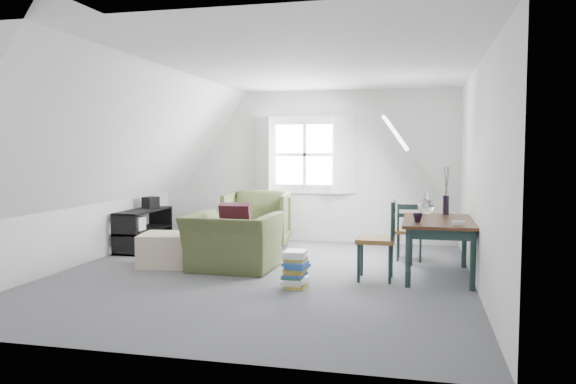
% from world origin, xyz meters
% --- Properties ---
extents(floor, '(5.50, 5.50, 0.00)m').
position_xyz_m(floor, '(0.00, 0.00, 0.00)').
color(floor, '#535458').
rests_on(floor, ground).
extents(ceiling, '(5.50, 5.50, 0.00)m').
position_xyz_m(ceiling, '(0.00, 0.00, 2.50)').
color(ceiling, white).
rests_on(ceiling, wall_back).
extents(wall_back, '(5.00, 0.00, 5.00)m').
position_xyz_m(wall_back, '(0.00, 2.75, 1.25)').
color(wall_back, silver).
rests_on(wall_back, ground).
extents(wall_front, '(5.00, 0.00, 5.00)m').
position_xyz_m(wall_front, '(0.00, -2.75, 1.25)').
color(wall_front, silver).
rests_on(wall_front, ground).
extents(wall_left, '(0.00, 5.50, 5.50)m').
position_xyz_m(wall_left, '(-2.50, 0.00, 1.25)').
color(wall_left, silver).
rests_on(wall_left, ground).
extents(wall_right, '(0.00, 5.50, 5.50)m').
position_xyz_m(wall_right, '(2.50, 0.00, 1.25)').
color(wall_right, silver).
rests_on(wall_right, ground).
extents(slope_left, '(3.19, 5.50, 4.48)m').
position_xyz_m(slope_left, '(-1.55, 0.00, 1.78)').
color(slope_left, white).
rests_on(slope_left, wall_left).
extents(slope_right, '(3.19, 5.50, 4.48)m').
position_xyz_m(slope_right, '(1.55, 0.00, 1.78)').
color(slope_right, white).
rests_on(slope_right, wall_right).
extents(dormer_window, '(1.71, 0.35, 1.30)m').
position_xyz_m(dormer_window, '(0.00, 2.68, 1.45)').
color(dormer_window, white).
rests_on(dormer_window, wall_back).
extents(skylight, '(0.35, 0.75, 0.47)m').
position_xyz_m(skylight, '(1.55, 1.30, 1.75)').
color(skylight, white).
rests_on(skylight, slope_right).
extents(armchair_near, '(1.14, 1.00, 0.72)m').
position_xyz_m(armchair_near, '(-0.44, 0.25, 0.00)').
color(armchair_near, '#454E28').
rests_on(armchair_near, floor).
extents(armchair_far, '(1.06, 1.08, 0.89)m').
position_xyz_m(armchair_far, '(-0.57, 1.82, 0.00)').
color(armchair_far, '#454E28').
rests_on(armchair_far, floor).
extents(throw_pillow, '(0.41, 0.25, 0.41)m').
position_xyz_m(throw_pillow, '(-0.44, 0.40, 0.64)').
color(throw_pillow, '#3B101D').
rests_on(throw_pillow, armchair_near).
extents(ottoman, '(0.74, 0.74, 0.43)m').
position_xyz_m(ottoman, '(-1.37, 0.30, 0.21)').
color(ottoman, '#BEA78E').
rests_on(ottoman, floor).
extents(dining_table, '(0.83, 1.39, 0.69)m').
position_xyz_m(dining_table, '(2.11, 0.44, 0.60)').
color(dining_table, '#371E11').
rests_on(dining_table, floor).
extents(demijohn, '(0.21, 0.21, 0.29)m').
position_xyz_m(demijohn, '(1.96, 0.89, 0.81)').
color(demijohn, silver).
rests_on(demijohn, dining_table).
extents(vase_twigs, '(0.08, 0.09, 0.62)m').
position_xyz_m(vase_twigs, '(2.21, 0.99, 0.83)').
color(vase_twigs, black).
rests_on(vase_twigs, dining_table).
extents(cup, '(0.14, 0.14, 0.10)m').
position_xyz_m(cup, '(1.86, 0.14, 0.69)').
color(cup, black).
rests_on(cup, dining_table).
extents(paper_box, '(0.13, 0.09, 0.04)m').
position_xyz_m(paper_box, '(2.31, -0.01, 0.71)').
color(paper_box, white).
rests_on(paper_box, dining_table).
extents(dining_chair_far, '(0.37, 0.37, 0.80)m').
position_xyz_m(dining_chair_far, '(1.75, 1.40, 0.41)').
color(dining_chair_far, brown).
rests_on(dining_chair_far, floor).
extents(dining_chair_near, '(0.44, 0.44, 0.94)m').
position_xyz_m(dining_chair_near, '(1.42, 0.11, 0.49)').
color(dining_chair_near, brown).
rests_on(dining_chair_near, floor).
extents(media_shelf, '(0.40, 1.20, 0.62)m').
position_xyz_m(media_shelf, '(-2.25, 1.32, 0.28)').
color(media_shelf, black).
rests_on(media_shelf, floor).
extents(electronics_box, '(0.23, 0.27, 0.19)m').
position_xyz_m(electronics_box, '(-2.25, 1.61, 0.70)').
color(electronics_box, black).
rests_on(electronics_box, media_shelf).
extents(magazine_stack, '(0.30, 0.36, 0.41)m').
position_xyz_m(magazine_stack, '(0.55, -0.46, 0.20)').
color(magazine_stack, '#B29933').
rests_on(magazine_stack, floor).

